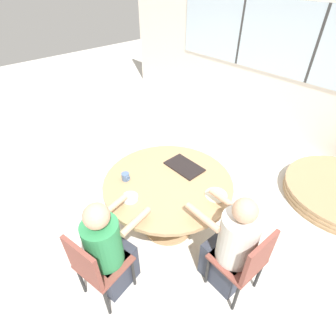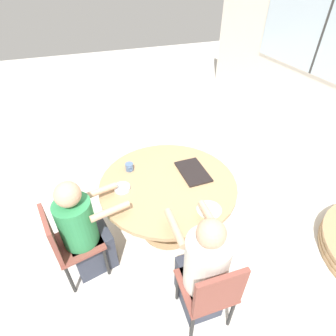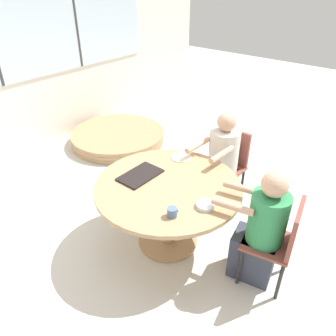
{
  "view_description": "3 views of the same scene",
  "coord_description": "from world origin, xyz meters",
  "px_view_note": "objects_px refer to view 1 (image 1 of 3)",
  "views": [
    {
      "loc": [
        1.54,
        -1.39,
        2.53
      ],
      "look_at": [
        0.0,
        0.0,
        0.89
      ],
      "focal_mm": 28.0,
      "sensor_mm": 36.0,
      "label": 1
    },
    {
      "loc": [
        1.84,
        -0.68,
        2.43
      ],
      "look_at": [
        0.0,
        0.0,
        0.89
      ],
      "focal_mm": 28.0,
      "sensor_mm": 36.0,
      "label": 2
    },
    {
      "loc": [
        -1.91,
        -1.58,
        2.43
      ],
      "look_at": [
        0.0,
        0.0,
        0.89
      ],
      "focal_mm": 35.0,
      "sensor_mm": 36.0,
      "label": 3
    }
  ],
  "objects_px": {
    "chair_for_woman_green_shirt": "(94,265)",
    "person_man_blue_shirt": "(231,248)",
    "coffee_mug": "(126,177)",
    "chair_for_man_blue_shirt": "(247,261)",
    "person_woman_green_shirt": "(109,252)",
    "bowl_white_shallow": "(130,198)"
  },
  "relations": [
    {
      "from": "chair_for_woman_green_shirt",
      "to": "person_man_blue_shirt",
      "type": "distance_m",
      "value": 1.2
    },
    {
      "from": "coffee_mug",
      "to": "chair_for_man_blue_shirt",
      "type": "bearing_deg",
      "value": 11.04
    },
    {
      "from": "person_woman_green_shirt",
      "to": "coffee_mug",
      "type": "distance_m",
      "value": 0.79
    },
    {
      "from": "chair_for_man_blue_shirt",
      "to": "coffee_mug",
      "type": "height_order",
      "value": "chair_for_man_blue_shirt"
    },
    {
      "from": "chair_for_man_blue_shirt",
      "to": "chair_for_woman_green_shirt",
      "type": "bearing_deg",
      "value": 141.95
    },
    {
      "from": "chair_for_man_blue_shirt",
      "to": "person_woman_green_shirt",
      "type": "xyz_separation_m",
      "value": [
        -0.87,
        -0.83,
        -0.01
      ]
    },
    {
      "from": "chair_for_woman_green_shirt",
      "to": "person_woman_green_shirt",
      "type": "relative_size",
      "value": 0.77
    },
    {
      "from": "chair_for_man_blue_shirt",
      "to": "bowl_white_shallow",
      "type": "bearing_deg",
      "value": 112.52
    },
    {
      "from": "chair_for_man_blue_shirt",
      "to": "bowl_white_shallow",
      "type": "relative_size",
      "value": 5.5
    },
    {
      "from": "chair_for_man_blue_shirt",
      "to": "person_man_blue_shirt",
      "type": "bearing_deg",
      "value": 90.0
    },
    {
      "from": "coffee_mug",
      "to": "bowl_white_shallow",
      "type": "height_order",
      "value": "coffee_mug"
    },
    {
      "from": "person_man_blue_shirt",
      "to": "coffee_mug",
      "type": "distance_m",
      "value": 1.26
    },
    {
      "from": "person_woman_green_shirt",
      "to": "coffee_mug",
      "type": "height_order",
      "value": "person_woman_green_shirt"
    },
    {
      "from": "bowl_white_shallow",
      "to": "coffee_mug",
      "type": "bearing_deg",
      "value": 152.5
    },
    {
      "from": "person_woman_green_shirt",
      "to": "bowl_white_shallow",
      "type": "distance_m",
      "value": 0.53
    },
    {
      "from": "person_man_blue_shirt",
      "to": "bowl_white_shallow",
      "type": "relative_size",
      "value": 7.23
    },
    {
      "from": "chair_for_man_blue_shirt",
      "to": "person_man_blue_shirt",
      "type": "height_order",
      "value": "person_man_blue_shirt"
    },
    {
      "from": "bowl_white_shallow",
      "to": "chair_for_man_blue_shirt",
      "type": "bearing_deg",
      "value": 20.2
    },
    {
      "from": "chair_for_woman_green_shirt",
      "to": "coffee_mug",
      "type": "relative_size",
      "value": 9.79
    },
    {
      "from": "chair_for_woman_green_shirt",
      "to": "bowl_white_shallow",
      "type": "relative_size",
      "value": 5.5
    },
    {
      "from": "coffee_mug",
      "to": "bowl_white_shallow",
      "type": "bearing_deg",
      "value": -27.5
    },
    {
      "from": "coffee_mug",
      "to": "bowl_white_shallow",
      "type": "xyz_separation_m",
      "value": [
        0.27,
        -0.14,
        -0.02
      ]
    }
  ]
}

